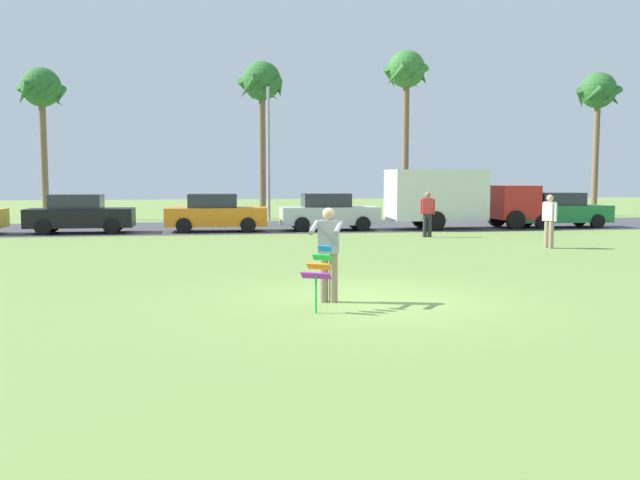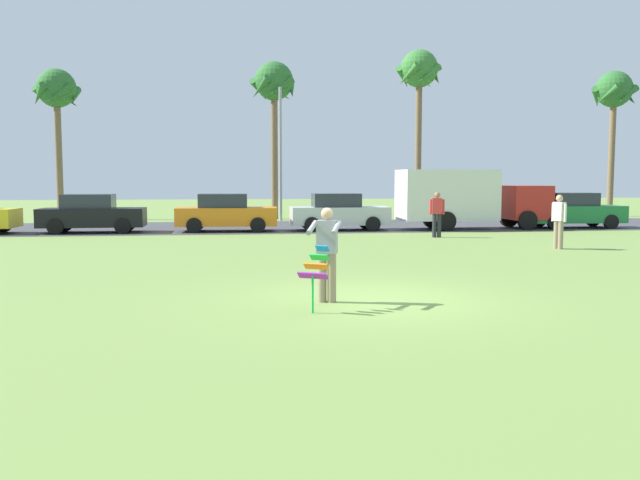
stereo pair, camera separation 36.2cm
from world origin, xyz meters
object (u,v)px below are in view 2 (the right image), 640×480
at_px(kite_held, 316,268).
at_px(parked_car_silver, 339,213).
at_px(person_kite_flyer, 327,251).
at_px(palm_tree_far_left, 614,96).
at_px(palm_tree_left_near, 57,94).
at_px(palm_tree_centre_far, 419,77).
at_px(parked_truck_red_cab, 465,197).
at_px(parked_car_black, 92,214).
at_px(palm_tree_right_near, 274,88).
at_px(streetlight_pole, 280,145).
at_px(person_walker_near, 559,220).
at_px(parked_car_orange, 226,213).
at_px(parked_car_green, 574,211).
at_px(person_walker_far, 437,213).

xyz_separation_m(kite_held, parked_car_silver, (3.12, 17.45, 0.04)).
height_order(person_kite_flyer, palm_tree_far_left, palm_tree_far_left).
distance_m(parked_car_silver, palm_tree_left_near, 18.17).
bearing_deg(palm_tree_centre_far, parked_truck_red_cab, -92.09).
relative_size(parked_car_black, palm_tree_left_near, 0.52).
xyz_separation_m(palm_tree_right_near, palm_tree_far_left, (19.85, 0.12, -0.09)).
relative_size(palm_tree_far_left, streetlight_pole, 1.21).
xyz_separation_m(person_kite_flyer, palm_tree_far_left, (20.43, 25.28, 6.11)).
height_order(palm_tree_left_near, palm_tree_centre_far, palm_tree_centre_far).
height_order(parked_car_silver, parked_truck_red_cab, parked_truck_red_cab).
height_order(parked_truck_red_cab, streetlight_pole, streetlight_pole).
distance_m(parked_truck_red_cab, person_walker_near, 8.45).
xyz_separation_m(parked_car_orange, parked_car_green, (15.61, 0.00, 0.00)).
xyz_separation_m(parked_truck_red_cab, palm_tree_right_near, (-7.89, 8.50, 5.74)).
xyz_separation_m(parked_car_green, streetlight_pole, (-12.81, 7.06, 3.22)).
bearing_deg(parked_car_orange, kite_held, -84.41).
bearing_deg(parked_truck_red_cab, parked_car_silver, -179.99).
bearing_deg(kite_held, person_kite_flyer, 69.66).
distance_m(kite_held, streetlight_pole, 24.75).
height_order(person_kite_flyer, person_walker_near, same).
relative_size(palm_tree_left_near, palm_tree_far_left, 0.97).
bearing_deg(parked_car_black, person_walker_near, -27.62).
bearing_deg(palm_tree_right_near, kite_held, -91.93).
bearing_deg(parked_car_orange, palm_tree_right_near, 73.10).
bearing_deg(parked_truck_red_cab, person_walker_far, -122.36).
bearing_deg(person_kite_flyer, palm_tree_far_left, 51.06).
distance_m(parked_car_green, palm_tree_right_near, 16.81).
height_order(parked_car_silver, palm_tree_far_left, palm_tree_far_left).
height_order(parked_car_silver, palm_tree_right_near, palm_tree_right_near).
relative_size(kite_held, parked_car_orange, 0.26).
height_order(kite_held, parked_truck_red_cab, parked_truck_red_cab).
relative_size(person_walker_near, person_walker_far, 1.00).
height_order(kite_held, person_walker_near, person_walker_near).
bearing_deg(person_walker_far, parked_car_orange, 154.19).
distance_m(parked_car_orange, streetlight_pole, 8.25).
relative_size(parked_truck_red_cab, person_walker_near, 3.91).
height_order(palm_tree_right_near, palm_tree_centre_far, palm_tree_centre_far).
distance_m(kite_held, parked_truck_red_cab, 19.54).
xyz_separation_m(parked_car_silver, palm_tree_centre_far, (5.96, 8.84, 7.19)).
distance_m(parked_car_orange, person_walker_near, 13.56).
bearing_deg(parked_truck_red_cab, palm_tree_right_near, 132.87).
relative_size(streetlight_pole, person_walker_near, 4.05).
bearing_deg(palm_tree_left_near, palm_tree_far_left, -2.34).
distance_m(person_kite_flyer, parked_car_black, 18.27).
height_order(person_kite_flyer, parked_car_green, person_kite_flyer).
height_order(parked_car_black, parked_car_silver, same).
height_order(person_kite_flyer, kite_held, person_kite_flyer).
relative_size(parked_car_silver, parked_truck_red_cab, 0.62).
distance_m(parked_car_orange, parked_car_green, 15.61).
bearing_deg(palm_tree_far_left, person_walker_far, -139.08).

